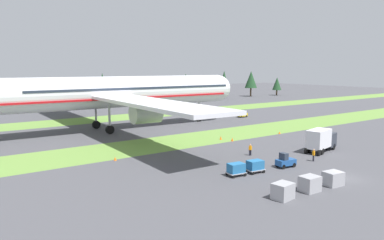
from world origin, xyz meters
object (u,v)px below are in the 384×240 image
uld_container_0 (283,191)px  uld_container_1 (310,184)px  taxiway_marker_2 (280,133)px  cargo_dolly_lead (255,165)px  taxiway_marker_0 (232,139)px  cargo_dolly_second (236,168)px  uld_container_2 (333,179)px  taxiway_marker_3 (221,138)px  taxiway_marker_1 (115,159)px  baggage_tug (285,161)px  catering_truck (321,139)px  pushback_tractor (243,114)px  airliner (112,92)px  ground_crew_marshaller (250,149)px  ground_crew_loader (314,155)px

uld_container_0 → uld_container_1: bearing=-1.9°
uld_container_0 → taxiway_marker_2: uld_container_0 is taller
cargo_dolly_lead → taxiway_marker_0: 19.73m
cargo_dolly_second → uld_container_0: 8.72m
cargo_dolly_lead → uld_container_2: 9.28m
uld_container_0 → taxiway_marker_3: (14.72, 26.92, -0.49)m
uld_container_2 → taxiway_marker_1: bearing=121.6°
baggage_tug → uld_container_2: bearing=-4.7°
taxiway_marker_0 → uld_container_0: bearing=-122.1°
catering_truck → pushback_tractor: catering_truck is taller
airliner → cargo_dolly_second: airliner is taller
airliner → ground_crew_marshaller: airliner is taller
pushback_tractor → taxiway_marker_2: size_ratio=5.82×
catering_truck → uld_container_1: (-17.05, -10.63, -1.13)m
cargo_dolly_lead → ground_crew_loader: ground_crew_loader is taller
baggage_tug → taxiway_marker_2: baggage_tug is taller
catering_truck → uld_container_0: size_ratio=3.64×
baggage_tug → cargo_dolly_lead: bearing=-90.0°
cargo_dolly_lead → ground_crew_marshaller: bearing=145.7°
baggage_tug → uld_container_1: 9.46m
cargo_dolly_lead → catering_truck: (16.67, 2.27, 1.03)m
cargo_dolly_second → ground_crew_loader: 13.64m
baggage_tug → cargo_dolly_second: bearing=-90.0°
airliner → ground_crew_marshaller: bearing=14.3°
ground_crew_loader → uld_container_1: 13.45m
cargo_dolly_lead → cargo_dolly_second: 2.90m
pushback_tractor → uld_container_2: pushback_tractor is taller
uld_container_1 → taxiway_marker_0: bearing=65.4°
pushback_tractor → taxiway_marker_1: 51.50m
baggage_tug → uld_container_0: 12.18m
uld_container_0 → taxiway_marker_3: 30.69m
ground_crew_marshaller → ground_crew_loader: size_ratio=1.00×
cargo_dolly_second → ground_crew_loader: size_ratio=1.36×
baggage_tug → cargo_dolly_second: (-7.87, 0.92, 0.10)m
uld_container_0 → taxiway_marker_0: bearing=57.9°
uld_container_0 → airliner: bearing=86.3°
cargo_dolly_second → taxiway_marker_0: cargo_dolly_second is taller
ground_crew_marshaller → taxiway_marker_1: size_ratio=3.30×
ground_crew_loader → taxiway_marker_2: ground_crew_loader is taller
cargo_dolly_lead → taxiway_marker_3: 21.32m
baggage_tug → catering_truck: bearing=110.3°
ground_crew_marshaller → uld_container_0: bearing=-116.2°
baggage_tug → taxiway_marker_0: bearing=167.2°
cargo_dolly_second → ground_crew_marshaller: ground_crew_marshaller is taller
uld_container_1 → ground_crew_loader: bearing=34.4°
taxiway_marker_0 → taxiway_marker_2: (12.49, -0.02, -0.10)m
airliner → cargo_dolly_lead: airliner is taller
ground_crew_marshaller → airliner: bearing=111.1°
airliner → taxiway_marker_0: 27.41m
pushback_tractor → uld_container_0: (-39.02, -46.76, 0.00)m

